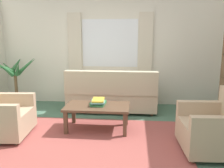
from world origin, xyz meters
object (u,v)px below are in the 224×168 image
at_px(armchair_right, 216,128).
at_px(book_stack_on_table, 98,102).
at_px(coffee_table, 97,109).
at_px(potted_plant, 16,81).
at_px(couch, 112,95).

distance_m(armchair_right, book_stack_on_table, 1.90).
bearing_deg(coffee_table, armchair_right, -19.95).
height_order(coffee_table, potted_plant, potted_plant).
bearing_deg(book_stack_on_table, potted_plant, 150.42).
bearing_deg(couch, book_stack_on_table, 82.27).
bearing_deg(potted_plant, coffee_table, -30.72).
height_order(armchair_right, coffee_table, armchair_right).
xyz_separation_m(armchair_right, coffee_table, (-1.78, 0.64, 0.03)).
height_order(armchair_right, book_stack_on_table, armchair_right).
height_order(book_stack_on_table, potted_plant, potted_plant).
distance_m(book_stack_on_table, potted_plant, 2.42).
bearing_deg(couch, potted_plant, -4.08).
relative_size(couch, book_stack_on_table, 5.29).
bearing_deg(couch, coffee_table, 82.19).
xyz_separation_m(coffee_table, potted_plant, (-2.10, 1.24, 0.21)).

